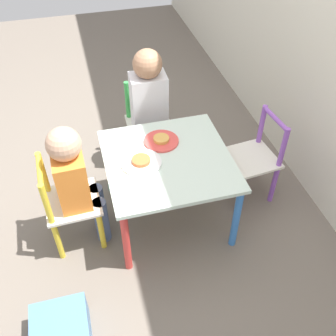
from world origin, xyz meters
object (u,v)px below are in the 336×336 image
child_front (76,178)px  plate_left (161,140)px  plate_front (141,162)px  chair_yellow (68,204)px  child_left (149,103)px  chair_purple (254,159)px  chair_green (149,125)px  kids_table (168,167)px

child_front → plate_left: child_front is taller
plate_front → chair_yellow: bearing=-87.2°
child_left → plate_left: (0.32, -0.01, -0.02)m
child_left → plate_front: bearing=-106.4°
chair_purple → plate_left: 0.54m
child_front → plate_left: size_ratio=3.95×
chair_green → plate_front: (0.51, -0.15, 0.18)m
chair_green → child_left: bearing=-90.0°
chair_green → chair_purple: bearing=-41.3°
chair_green → chair_purple: (0.46, 0.49, 0.00)m
plate_front → child_left: bearing=162.1°
child_left → chair_yellow: bearing=-136.6°
chair_green → chair_purple: size_ratio=1.00×
chair_yellow → child_front: 0.18m
child_left → child_front: size_ratio=1.09×
child_left → chair_purple: bearing=-37.2°
chair_purple → kids_table: bearing=-90.0°
chair_yellow → plate_front: size_ratio=2.62×
chair_yellow → kids_table: bearing=-90.0°
chair_yellow → plate_left: size_ratio=2.91×
chair_yellow → child_left: (-0.47, 0.52, 0.20)m
kids_table → chair_purple: bearing=96.0°
plate_left → chair_yellow: bearing=-73.4°
chair_green → plate_front: chair_green is taller
chair_yellow → child_left: 0.73m
chair_green → child_front: child_front is taller
chair_yellow → child_left: size_ratio=0.68×
kids_table → plate_front: 0.15m
child_left → child_front: child_left is taller
chair_green → chair_yellow: same height
kids_table → chair_purple: (-0.05, 0.51, -0.11)m
chair_yellow → child_front: size_ratio=0.74×
chair_green → child_left: 0.21m
chair_purple → child_front: (0.07, -0.95, 0.16)m
chair_green → child_front: (0.53, -0.46, 0.16)m
kids_table → plate_left: 0.15m
kids_table → plate_front: plate_front is taller
chair_purple → child_front: child_front is taller
chair_purple → child_left: 0.66m
plate_left → chair_green: bearing=178.0°
kids_table → child_left: 0.46m
child_left → child_front: 0.65m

